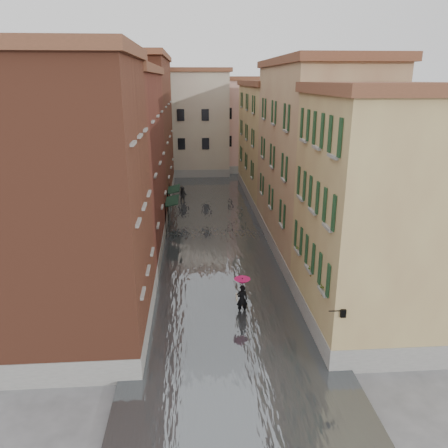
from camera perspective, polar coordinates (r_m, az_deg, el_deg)
name	(u,v)px	position (r m, az deg, el deg)	size (l,w,h in m)	color
ground	(226,309)	(24.70, 0.27, -11.01)	(120.00, 120.00, 0.00)	#555457
floodwater	(214,230)	(36.54, -1.29, -0.85)	(10.00, 60.00, 0.20)	#4D5255
building_left_near	(76,209)	(20.95, -18.73, 1.82)	(6.00, 8.00, 13.00)	brown
building_left_mid	(116,168)	(31.48, -13.92, 7.08)	(6.00, 14.00, 12.50)	brown
building_left_far	(139,133)	(46.06, -10.99, 11.65)	(6.00, 16.00, 14.00)	brown
building_right_near	(374,218)	(22.24, 19.01, 0.70)	(6.00, 8.00, 11.50)	#9C7B50
building_right_mid	(314,162)	(32.17, 11.67, 7.93)	(6.00, 14.00, 13.00)	tan
building_right_far	(275,144)	(46.72, 6.70, 10.40)	(6.00, 16.00, 11.50)	#9C7B50
building_end_cream	(182,124)	(59.74, -5.54, 12.88)	(12.00, 9.00, 13.00)	#BAB194
building_end_pink	(247,126)	(62.24, 3.03, 12.69)	(10.00, 9.00, 12.00)	tan
awning_near	(172,202)	(36.56, -6.85, 2.93)	(1.09, 3.12, 2.80)	black
awning_far	(173,190)	(40.48, -6.62, 4.44)	(1.09, 2.91, 2.80)	black
wall_lantern	(342,313)	(18.92, 15.20, -11.12)	(0.71, 0.22, 0.35)	black
window_planters	(312,263)	(22.04, 11.48, -5.01)	(0.59, 5.62, 0.84)	brown
pedestrian_main	(242,293)	(23.72, 2.36, -9.01)	(0.90, 0.90, 2.06)	black
pedestrian_far	(183,195)	(44.81, -5.40, 3.76)	(0.86, 0.67, 1.78)	black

